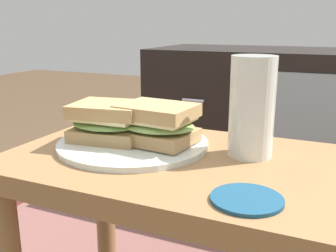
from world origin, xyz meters
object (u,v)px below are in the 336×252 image
(tv_cabinet, at_px, (277,125))
(sandwich_front, at_px, (109,121))
(sandwich_back, at_px, (157,123))
(coaster, at_px, (247,199))
(plate, at_px, (133,144))
(beer_glass, at_px, (252,108))

(tv_cabinet, xyz_separation_m, sandwich_front, (-0.16, -0.94, 0.21))
(sandwich_back, bearing_deg, coaster, -36.87)
(plate, relative_size, sandwich_back, 1.82)
(plate, bearing_deg, tv_cabinet, 82.93)
(plate, xyz_separation_m, coaster, (0.24, -0.14, -0.00))
(beer_glass, distance_m, coaster, 0.19)
(plate, xyz_separation_m, beer_glass, (0.20, 0.04, 0.08))
(plate, relative_size, coaster, 2.95)
(sandwich_front, distance_m, coaster, 0.31)
(sandwich_back, relative_size, coaster, 1.62)
(sandwich_front, relative_size, sandwich_back, 0.99)
(tv_cabinet, xyz_separation_m, beer_glass, (0.08, -0.89, 0.25))
(sandwich_back, distance_m, beer_glass, 0.16)
(plate, bearing_deg, sandwich_front, -170.58)
(tv_cabinet, bearing_deg, sandwich_back, -94.41)
(sandwich_front, bearing_deg, beer_glass, 10.27)
(plate, xyz_separation_m, sandwich_front, (-0.04, -0.01, 0.04))
(sandwich_front, height_order, beer_glass, beer_glass)
(beer_glass, xyz_separation_m, coaster, (0.04, -0.17, -0.08))
(sandwich_back, height_order, beer_glass, beer_glass)
(plate, height_order, sandwich_back, sandwich_back)
(tv_cabinet, height_order, sandwich_front, tv_cabinet)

